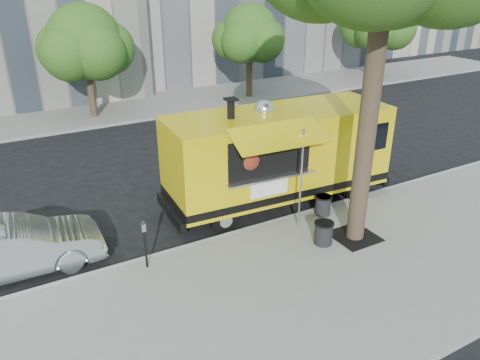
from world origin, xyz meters
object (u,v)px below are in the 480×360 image
object	(u,v)px
food_truck	(278,154)
far_tree_c	(250,33)
sedan	(14,248)
trash_bin_right	(324,232)
sign_post	(301,173)
far_tree_d	(379,21)
far_tree_b	(85,42)
parking_meter	(145,239)
trash_bin_left	(323,205)

from	to	relation	value
food_truck	far_tree_c	bearing A→B (deg)	67.06
sedan	trash_bin_right	xyz separation A→B (m)	(7.46, -2.88, -0.21)
sign_post	food_truck	xyz separation A→B (m)	(0.41, 1.81, -0.12)
sedan	sign_post	bearing A→B (deg)	-101.75
far_tree_d	far_tree_b	bearing A→B (deg)	179.70
far_tree_d	far_tree_c	bearing A→B (deg)	-178.85
far_tree_c	parking_meter	bearing A→B (deg)	-128.66
far_tree_c	trash_bin_right	xyz separation A→B (m)	(-6.40, -15.04, -3.22)
trash_bin_right	far_tree_d	bearing A→B (deg)	42.89
sign_post	parking_meter	xyz separation A→B (m)	(-4.55, 0.20, -0.87)
parking_meter	sedan	bearing A→B (deg)	150.88
food_truck	trash_bin_left	size ratio (longest dim) A/B	12.35
food_truck	trash_bin_left	distance (m)	2.11
far_tree_b	sedan	world-z (taller)	far_tree_b
trash_bin_left	trash_bin_right	distance (m)	1.70
sedan	trash_bin_left	bearing A→B (deg)	-98.43
far_tree_b	trash_bin_left	world-z (taller)	far_tree_b
far_tree_b	far_tree_d	bearing A→B (deg)	-0.30
parking_meter	trash_bin_right	xyz separation A→B (m)	(4.60, -1.29, -0.49)
trash_bin_right	far_tree_b	bearing A→B (deg)	99.61
sign_post	far_tree_b	bearing A→B (deg)	100.15
far_tree_c	trash_bin_left	size ratio (longest dim) A/B	8.54
trash_bin_left	trash_bin_right	xyz separation A→B (m)	(-1.04, -1.34, 0.02)
far_tree_c	far_tree_d	world-z (taller)	far_tree_d
sign_post	trash_bin_right	distance (m)	1.74
far_tree_c	sedan	world-z (taller)	far_tree_c
sign_post	trash_bin_left	size ratio (longest dim) A/B	4.92
far_tree_c	trash_bin_left	distance (m)	15.06
far_tree_b	far_tree_c	xyz separation A→B (m)	(9.00, -0.30, -0.12)
far_tree_c	sedan	bearing A→B (deg)	-138.76
sedan	trash_bin_right	size ratio (longest dim) A/B	6.58
far_tree_d	parking_meter	distance (m)	25.38
sedan	trash_bin_left	world-z (taller)	sedan
food_truck	far_tree_d	bearing A→B (deg)	41.08
far_tree_c	sign_post	world-z (taller)	far_tree_c
food_truck	sedan	bearing A→B (deg)	-176.41
sign_post	food_truck	size ratio (longest dim) A/B	0.40
sedan	far_tree_d	bearing A→B (deg)	-60.76
far_tree_d	trash_bin_left	distance (m)	20.99
sedan	trash_bin_left	size ratio (longest dim) A/B	7.01
food_truck	sedan	world-z (taller)	food_truck
sign_post	trash_bin_left	xyz separation A→B (m)	(1.09, 0.25, -1.37)
trash_bin_right	parking_meter	bearing A→B (deg)	164.34
far_tree_b	far_tree_c	distance (m)	9.01
sedan	far_tree_b	bearing A→B (deg)	-19.47
far_tree_c	trash_bin_right	size ratio (longest dim) A/B	8.03
food_truck	sedan	xyz separation A→B (m)	(-7.83, -0.01, -1.02)
parking_meter	sedan	world-z (taller)	parking_meter
parking_meter	trash_bin_left	bearing A→B (deg)	0.51
far_tree_d	parking_meter	bearing A→B (deg)	-146.40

